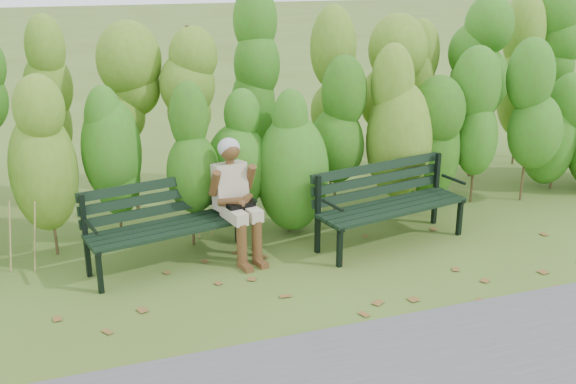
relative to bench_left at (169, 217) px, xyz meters
name	(u,v)px	position (x,y,z in m)	size (l,w,h in m)	color
ground	(300,279)	(1.08, -0.76, -0.49)	(80.00, 80.00, 0.00)	#48581F
hedge_band	(244,108)	(1.08, 1.10, 0.77)	(11.04, 1.67, 2.42)	#47381E
leaf_litter	(254,296)	(0.57, -0.95, -0.48)	(6.02, 2.19, 0.01)	brown
bench_left	(169,217)	(0.00, 0.00, 0.00)	(1.72, 0.86, 0.82)	black
bench_right	(387,198)	(2.25, -0.21, 0.00)	(1.73, 0.85, 0.83)	black
seated_woman	(235,192)	(0.66, -0.04, 0.19)	(0.50, 0.73, 1.20)	#B2A98B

